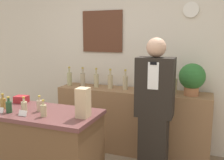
{
  "coord_description": "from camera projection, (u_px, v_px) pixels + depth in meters",
  "views": [
    {
      "loc": [
        1.09,
        -1.6,
        1.66
      ],
      "look_at": [
        0.07,
        1.07,
        1.16
      ],
      "focal_mm": 40.0,
      "sensor_mm": 36.0,
      "label": 1
    }
  ],
  "objects": [
    {
      "name": "display_counter",
      "position": [
        45.0,
        153.0,
        2.6
      ],
      "size": [
        1.13,
        0.61,
        0.91
      ],
      "color": "brown",
      "rests_on": "ground_plane"
    },
    {
      "name": "price_card_left",
      "position": [
        0.0,
        110.0,
        2.48
      ],
      "size": [
        0.09,
        0.02,
        0.06
      ],
      "color": "white",
      "rests_on": "display_counter"
    },
    {
      "name": "shelf_bottle_2",
      "position": [
        96.0,
        80.0,
        3.7
      ],
      "size": [
        0.07,
        0.07,
        0.29
      ],
      "color": "tan",
      "rests_on": "back_shelf"
    },
    {
      "name": "counter_bottle_0",
      "position": [
        3.0,
        103.0,
        2.61
      ],
      "size": [
        0.06,
        0.06,
        0.16
      ],
      "color": "olive",
      "rests_on": "display_counter"
    },
    {
      "name": "potted_plant",
      "position": [
        192.0,
        78.0,
        3.17
      ],
      "size": [
        0.33,
        0.33,
        0.41
      ],
      "color": "#B27047",
      "rests_on": "back_shelf"
    },
    {
      "name": "price_card_right",
      "position": [
        23.0,
        113.0,
        2.38
      ],
      "size": [
        0.09,
        0.02,
        0.06
      ],
      "color": "white",
      "rests_on": "display_counter"
    },
    {
      "name": "counter_bottle_2",
      "position": [
        24.0,
        107.0,
        2.48
      ],
      "size": [
        0.06,
        0.06,
        0.16
      ],
      "color": "tan",
      "rests_on": "display_counter"
    },
    {
      "name": "counter_bottle_3",
      "position": [
        40.0,
        105.0,
        2.53
      ],
      "size": [
        0.06,
        0.06,
        0.16
      ],
      "color": "tan",
      "rests_on": "display_counter"
    },
    {
      "name": "gift_box",
      "position": [
        21.0,
        99.0,
        2.87
      ],
      "size": [
        0.16,
        0.14,
        0.08
      ],
      "color": "maroon",
      "rests_on": "display_counter"
    },
    {
      "name": "shelf_bottle_0",
      "position": [
        70.0,
        78.0,
        3.85
      ],
      "size": [
        0.07,
        0.07,
        0.29
      ],
      "color": "tan",
      "rests_on": "back_shelf"
    },
    {
      "name": "back_wall",
      "position": [
        130.0,
        57.0,
        3.74
      ],
      "size": [
        5.2,
        0.09,
        2.7
      ],
      "color": "beige",
      "rests_on": "ground_plane"
    },
    {
      "name": "counter_bottle_4",
      "position": [
        44.0,
        110.0,
        2.36
      ],
      "size": [
        0.06,
        0.06,
        0.16
      ],
      "color": "tan",
      "rests_on": "display_counter"
    },
    {
      "name": "back_shelf",
      "position": [
        131.0,
        121.0,
        3.6
      ],
      "size": [
        2.16,
        0.44,
        0.91
      ],
      "color": "#8E6642",
      "rests_on": "ground_plane"
    },
    {
      "name": "shelf_bottle_5",
      "position": [
        141.0,
        83.0,
        3.47
      ],
      "size": [
        0.07,
        0.07,
        0.29
      ],
      "color": "tan",
      "rests_on": "back_shelf"
    },
    {
      "name": "paper_bag",
      "position": [
        83.0,
        103.0,
        2.33
      ],
      "size": [
        0.12,
        0.12,
        0.28
      ],
      "color": "tan",
      "rests_on": "display_counter"
    },
    {
      "name": "counter_bottle_1",
      "position": [
        9.0,
        107.0,
        2.48
      ],
      "size": [
        0.06,
        0.06,
        0.16
      ],
      "color": "#254728",
      "rests_on": "display_counter"
    },
    {
      "name": "shelf_bottle_3",
      "position": [
        110.0,
        81.0,
        3.61
      ],
      "size": [
        0.07,
        0.07,
        0.29
      ],
      "color": "tan",
      "rests_on": "back_shelf"
    },
    {
      "name": "shelf_bottle_6",
      "position": [
        157.0,
        84.0,
        3.39
      ],
      "size": [
        0.07,
        0.07,
        0.29
      ],
      "color": "tan",
      "rests_on": "back_shelf"
    },
    {
      "name": "shopkeeper",
      "position": [
        154.0,
        111.0,
        2.83
      ],
      "size": [
        0.42,
        0.26,
        1.65
      ],
      "color": "black",
      "rests_on": "ground_plane"
    },
    {
      "name": "shelf_bottle_4",
      "position": [
        125.0,
        82.0,
        3.53
      ],
      "size": [
        0.07,
        0.07,
        0.29
      ],
      "color": "tan",
      "rests_on": "back_shelf"
    },
    {
      "name": "shelf_bottle_1",
      "position": [
        83.0,
        79.0,
        3.78
      ],
      "size": [
        0.07,
        0.07,
        0.29
      ],
      "color": "tan",
      "rests_on": "back_shelf"
    },
    {
      "name": "shelf_bottle_7",
      "position": [
        174.0,
        85.0,
        3.3
      ],
      "size": [
        0.07,
        0.07,
        0.29
      ],
      "color": "tan",
      "rests_on": "back_shelf"
    }
  ]
}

